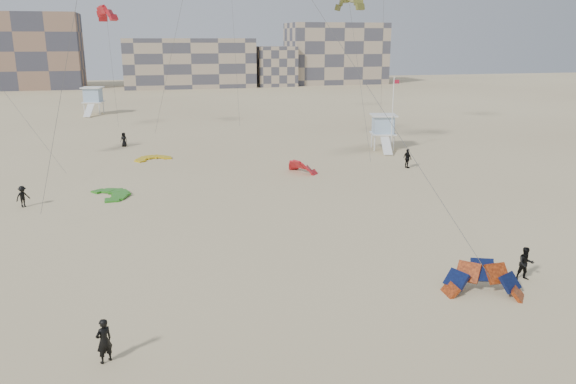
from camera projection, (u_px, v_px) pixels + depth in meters
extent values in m
plane|color=beige|center=(197.00, 379.00, 20.14)|extent=(320.00, 320.00, 0.00)
imported|color=black|center=(104.00, 341.00, 20.98)|extent=(0.78, 0.72, 1.78)
imported|color=black|center=(526.00, 264.00, 28.25)|extent=(0.96, 0.82, 1.72)
imported|color=black|center=(23.00, 197.00, 40.57)|extent=(1.16, 1.09, 1.58)
imported|color=black|center=(407.00, 158.00, 52.89)|extent=(0.68, 1.16, 1.86)
imported|color=black|center=(124.00, 140.00, 63.59)|extent=(0.92, 0.79, 1.60)
imported|color=black|center=(380.00, 121.00, 77.09)|extent=(0.78, 1.74, 1.82)
cylinder|color=#3F3F3F|center=(70.00, 39.00, 34.91)|extent=(5.36, 2.94, 21.66)
cylinder|color=#3F3F3F|center=(327.00, 24.00, 34.64)|extent=(7.96, 26.38, 23.39)
cylinder|color=#3F3F3F|center=(17.00, 109.00, 48.54)|extent=(8.12, 8.87, 9.90)
cylinder|color=#3F3F3F|center=(176.00, 33.00, 56.93)|extent=(5.26, 14.39, 22.87)
cylinder|color=#3F3F3F|center=(360.00, 80.00, 53.03)|extent=(0.50, 8.11, 14.16)
cylinder|color=#3F3F3F|center=(383.00, 34.00, 69.81)|extent=(4.24, 8.81, 22.93)
cylinder|color=#3F3F3F|center=(233.00, 20.00, 72.41)|extent=(0.10, 7.44, 26.38)
cylinder|color=#3F3F3F|center=(113.00, 72.00, 69.72)|extent=(0.39, 0.05, 13.63)
cube|color=white|center=(383.00, 133.00, 61.81)|extent=(3.17, 3.17, 0.13)
cube|color=#9EBBD7|center=(383.00, 124.00, 61.55)|extent=(2.60, 2.60, 1.88)
cube|color=white|center=(384.00, 115.00, 61.28)|extent=(3.28, 3.28, 0.15)
cube|color=white|center=(392.00, 146.00, 59.68)|extent=(1.54, 2.81, 1.55)
cube|color=white|center=(94.00, 102.00, 90.60)|extent=(3.54, 3.54, 0.15)
cube|color=#9EBBD7|center=(93.00, 95.00, 90.29)|extent=(2.90, 2.90, 2.14)
cube|color=white|center=(92.00, 87.00, 89.99)|extent=(3.66, 3.66, 0.17)
cube|color=white|center=(93.00, 110.00, 88.16)|extent=(1.66, 3.19, 1.77)
cylinder|color=white|center=(392.00, 115.00, 59.74)|extent=(0.10, 0.10, 7.97)
cube|color=#B1172E|center=(397.00, 82.00, 58.89)|extent=(0.60, 0.02, 0.40)
cube|color=#856550|center=(20.00, 51.00, 136.10)|extent=(28.00, 14.00, 18.00)
cube|color=tan|center=(189.00, 63.00, 142.55)|extent=(32.00, 16.00, 12.00)
cube|color=tan|center=(336.00, 54.00, 153.30)|extent=(26.00, 14.00, 16.00)
cube|color=tan|center=(275.00, 66.00, 146.11)|extent=(10.00, 10.00, 10.00)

